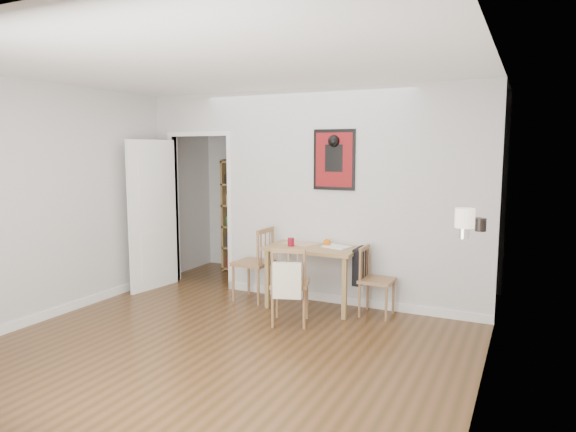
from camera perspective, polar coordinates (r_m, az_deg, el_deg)
The scene contains 15 objects.
ground at distance 5.43m, azimuth -4.22°, elevation -12.77°, with size 5.20×5.20×0.00m, color #57351C.
room_shell at distance 6.28m, azimuth 2.56°, elevation 2.16°, with size 5.20×5.20×5.20m.
dining_table at distance 6.10m, azimuth 2.94°, elevation -4.19°, with size 1.08×0.69×0.74m.
chair_left at distance 6.41m, azimuth -3.90°, elevation -5.31°, with size 0.48×0.48×0.93m.
chair_right at distance 5.91m, azimuth 9.69°, elevation -7.01°, with size 0.45×0.40×0.79m.
chair_front at distance 5.55m, azimuth 0.22°, elevation -7.58°, with size 0.54×0.58×0.86m.
bookshelf at distance 7.85m, azimuth -4.70°, elevation -0.10°, with size 0.73×0.29×1.72m.
fireplace at distance 4.85m, azimuth 20.30°, elevation -8.08°, with size 0.45×1.25×1.16m.
red_glass at distance 6.07m, azimuth 0.33°, elevation -2.90°, with size 0.08×0.08×0.10m, color maroon.
orange_fruit at distance 6.10m, azimuth 4.36°, elevation -2.94°, with size 0.09×0.09×0.09m, color #DD620B.
placemat at distance 6.25m, azimuth 1.46°, elevation -3.05°, with size 0.38×0.29×0.00m, color beige.
notebook at distance 6.03m, azimuth 5.45°, elevation -3.41°, with size 0.29×0.22×0.01m, color white.
mantel_lamp at distance 4.34m, azimuth 19.05°, elevation -0.42°, with size 0.16×0.16×0.24m.
ceramic_jar_a at distance 4.79m, azimuth 20.63°, elevation -0.91°, with size 0.10×0.10×0.12m, color black.
ceramic_jar_b at distance 5.02m, azimuth 20.22°, elevation -0.66°, with size 0.07×0.07×0.09m, color black.
Camera 1 is at (2.55, -4.42, 1.87)m, focal length 32.00 mm.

